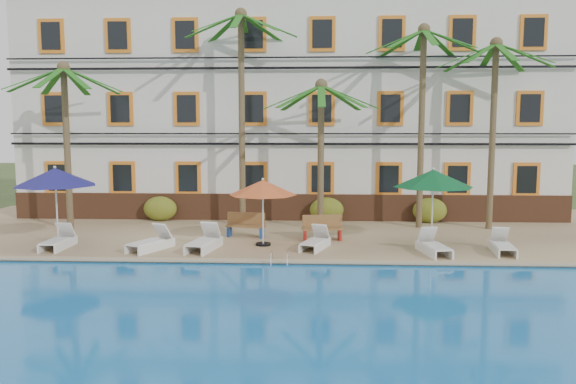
{
  "coord_description": "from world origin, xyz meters",
  "views": [
    {
      "loc": [
        1.17,
        -18.02,
        4.45
      ],
      "look_at": [
        0.2,
        3.0,
        2.0
      ],
      "focal_mm": 35.0,
      "sensor_mm": 36.0,
      "label": 1
    }
  ],
  "objects_px": {
    "palm_b": "(242,89)",
    "lounger_e": "(433,246)",
    "palm_a": "(66,120)",
    "pool_ladder": "(280,263)",
    "umbrella_blue": "(55,177)",
    "lounger_f": "(502,245)",
    "umbrella_green": "(433,179)",
    "lounger_b": "(151,242)",
    "lounger_c": "(204,241)",
    "lounger_d": "(316,241)",
    "bench_left": "(246,225)",
    "umbrella_red": "(263,188)",
    "lounger_a": "(59,240)",
    "palm_c": "(321,130)",
    "palm_d": "(422,98)",
    "palm_e": "(494,106)",
    "bench_right": "(322,227)"
  },
  "relations": [
    {
      "from": "umbrella_red",
      "to": "lounger_a",
      "type": "relative_size",
      "value": 1.37
    },
    {
      "from": "lounger_a",
      "to": "bench_left",
      "type": "relative_size",
      "value": 1.13
    },
    {
      "from": "lounger_a",
      "to": "lounger_d",
      "type": "bearing_deg",
      "value": 2.04
    },
    {
      "from": "palm_d",
      "to": "lounger_d",
      "type": "bearing_deg",
      "value": -134.8
    },
    {
      "from": "umbrella_blue",
      "to": "lounger_f",
      "type": "bearing_deg",
      "value": -1.84
    },
    {
      "from": "palm_c",
      "to": "umbrella_red",
      "type": "height_order",
      "value": "palm_c"
    },
    {
      "from": "umbrella_green",
      "to": "lounger_b",
      "type": "distance_m",
      "value": 10.03
    },
    {
      "from": "palm_a",
      "to": "palm_b",
      "type": "xyz_separation_m",
      "value": [
        6.92,
        1.36,
        1.3
      ]
    },
    {
      "from": "lounger_b",
      "to": "lounger_a",
      "type": "bearing_deg",
      "value": 177.85
    },
    {
      "from": "palm_e",
      "to": "pool_ladder",
      "type": "bearing_deg",
      "value": -142.95
    },
    {
      "from": "palm_e",
      "to": "bench_left",
      "type": "height_order",
      "value": "palm_e"
    },
    {
      "from": "palm_b",
      "to": "lounger_b",
      "type": "relative_size",
      "value": 4.73
    },
    {
      "from": "lounger_c",
      "to": "bench_right",
      "type": "relative_size",
      "value": 1.29
    },
    {
      "from": "umbrella_red",
      "to": "bench_left",
      "type": "distance_m",
      "value": 2.35
    },
    {
      "from": "umbrella_red",
      "to": "palm_a",
      "type": "bearing_deg",
      "value": 162.19
    },
    {
      "from": "lounger_a",
      "to": "lounger_b",
      "type": "relative_size",
      "value": 0.92
    },
    {
      "from": "palm_a",
      "to": "lounger_c",
      "type": "height_order",
      "value": "palm_a"
    },
    {
      "from": "palm_c",
      "to": "bench_right",
      "type": "relative_size",
      "value": 3.94
    },
    {
      "from": "lounger_d",
      "to": "bench_right",
      "type": "distance_m",
      "value": 1.58
    },
    {
      "from": "palm_d",
      "to": "umbrella_blue",
      "type": "bearing_deg",
      "value": -162.45
    },
    {
      "from": "lounger_d",
      "to": "bench_left",
      "type": "height_order",
      "value": "bench_left"
    },
    {
      "from": "umbrella_red",
      "to": "pool_ladder",
      "type": "distance_m",
      "value": 3.37
    },
    {
      "from": "bench_right",
      "to": "lounger_e",
      "type": "bearing_deg",
      "value": -30.62
    },
    {
      "from": "umbrella_blue",
      "to": "lounger_b",
      "type": "relative_size",
      "value": 1.49
    },
    {
      "from": "palm_b",
      "to": "lounger_c",
      "type": "height_order",
      "value": "palm_b"
    },
    {
      "from": "palm_c",
      "to": "palm_e",
      "type": "distance_m",
      "value": 7.08
    },
    {
      "from": "palm_a",
      "to": "palm_e",
      "type": "distance_m",
      "value": 17.25
    },
    {
      "from": "palm_b",
      "to": "pool_ladder",
      "type": "bearing_deg",
      "value": -73.12
    },
    {
      "from": "umbrella_green",
      "to": "pool_ladder",
      "type": "xyz_separation_m",
      "value": [
        -5.22,
        -2.76,
        -2.38
      ]
    },
    {
      "from": "lounger_b",
      "to": "umbrella_blue",
      "type": "bearing_deg",
      "value": 171.03
    },
    {
      "from": "umbrella_blue",
      "to": "lounger_d",
      "type": "xyz_separation_m",
      "value": [
        9.15,
        -0.11,
        -2.17
      ]
    },
    {
      "from": "palm_b",
      "to": "lounger_f",
      "type": "height_order",
      "value": "palm_b"
    },
    {
      "from": "bench_right",
      "to": "umbrella_red",
      "type": "bearing_deg",
      "value": -153.18
    },
    {
      "from": "bench_right",
      "to": "lounger_a",
      "type": "bearing_deg",
      "value": -168.5
    },
    {
      "from": "umbrella_red",
      "to": "bench_left",
      "type": "height_order",
      "value": "umbrella_red"
    },
    {
      "from": "bench_left",
      "to": "lounger_e",
      "type": "bearing_deg",
      "value": -21.86
    },
    {
      "from": "palm_b",
      "to": "lounger_e",
      "type": "distance_m",
      "value": 10.26
    },
    {
      "from": "umbrella_green",
      "to": "lounger_a",
      "type": "height_order",
      "value": "umbrella_green"
    },
    {
      "from": "palm_a",
      "to": "palm_e",
      "type": "relative_size",
      "value": 0.87
    },
    {
      "from": "umbrella_blue",
      "to": "bench_right",
      "type": "relative_size",
      "value": 1.84
    },
    {
      "from": "palm_e",
      "to": "lounger_a",
      "type": "bearing_deg",
      "value": -164.39
    },
    {
      "from": "palm_d",
      "to": "lounger_e",
      "type": "height_order",
      "value": "palm_d"
    },
    {
      "from": "palm_b",
      "to": "lounger_d",
      "type": "distance_m",
      "value": 7.74
    },
    {
      "from": "palm_a",
      "to": "pool_ladder",
      "type": "height_order",
      "value": "palm_a"
    },
    {
      "from": "palm_d",
      "to": "palm_e",
      "type": "relative_size",
      "value": 1.08
    },
    {
      "from": "palm_b",
      "to": "lounger_b",
      "type": "distance_m",
      "value": 7.79
    },
    {
      "from": "umbrella_red",
      "to": "lounger_c",
      "type": "xyz_separation_m",
      "value": [
        -1.94,
        -0.85,
        -1.77
      ]
    },
    {
      "from": "lounger_b",
      "to": "bench_left",
      "type": "xyz_separation_m",
      "value": [
        2.97,
        2.46,
        0.19
      ]
    },
    {
      "from": "lounger_a",
      "to": "lounger_f",
      "type": "bearing_deg",
      "value": -0.24
    },
    {
      "from": "lounger_b",
      "to": "pool_ladder",
      "type": "xyz_separation_m",
      "value": [
        4.52,
        -1.64,
        -0.28
      ]
    }
  ]
}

